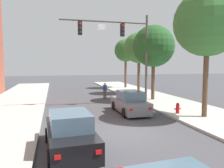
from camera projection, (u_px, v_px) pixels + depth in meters
ground_plane at (120, 132)px, 11.32m from camera, size 120.00×120.00×0.00m
traffic_signal_mast at (123, 41)px, 18.47m from camera, size 7.45×0.38×7.50m
car_lead_grey at (130, 103)px, 15.73m from camera, size 1.85×4.25×1.60m
car_following_black at (70, 133)px, 8.77m from camera, size 2.02×4.32×1.60m
pedestrian_crossing_road at (105, 90)px, 21.98m from camera, size 0.36×0.22×1.64m
fire_hydrant at (178, 108)px, 14.94m from camera, size 0.48×0.24×0.72m
street_tree_nearest at (208, 23)px, 13.54m from camera, size 4.16×4.16×7.96m
street_tree_second at (154, 46)px, 20.55m from camera, size 3.90×3.90×6.96m
street_tree_third at (139, 48)px, 25.63m from camera, size 3.58×3.58×7.04m
street_tree_farthest at (126, 51)px, 31.56m from camera, size 3.21×3.21×6.92m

